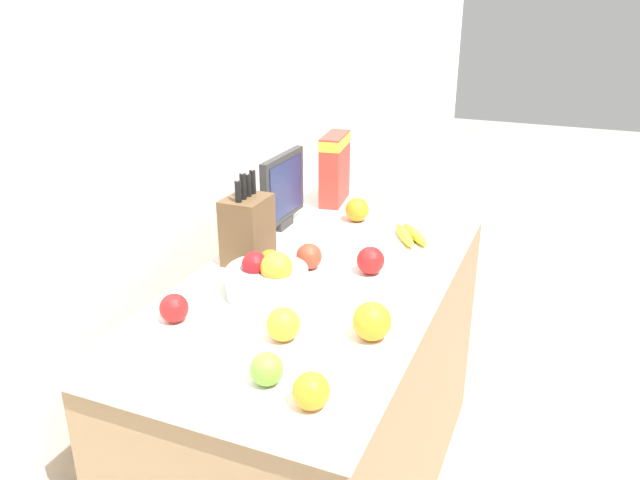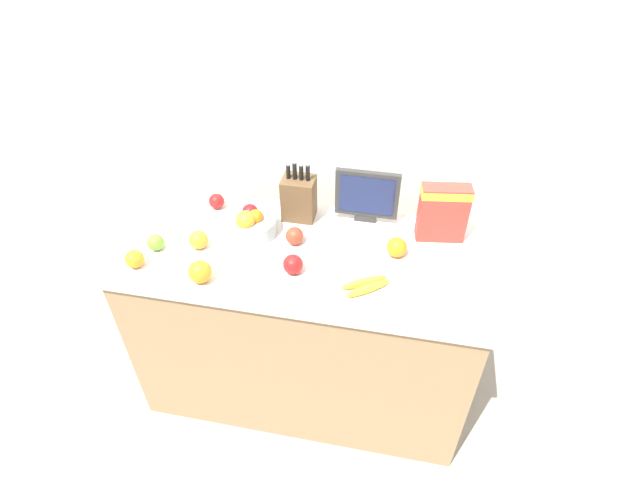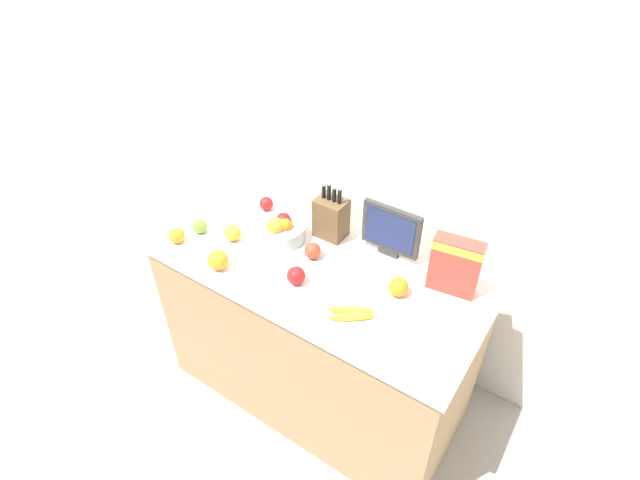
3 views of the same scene
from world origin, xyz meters
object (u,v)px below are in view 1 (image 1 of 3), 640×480
object	(u,v)px
apple_middle	(371,260)
orange_back_center	(357,210)
fruit_bowl	(268,278)
apple_leftmost	(267,369)
small_monitor	(283,189)
knife_block	(248,229)
banana_bunch	(410,235)
orange_by_cereal	(283,324)
cereal_box	(335,165)
orange_near_bowl	(372,321)
apple_rightmost	(309,256)
apple_front	(174,308)
orange_front_center	(311,391)

from	to	relation	value
apple_middle	orange_back_center	distance (m)	0.42
fruit_bowl	apple_leftmost	distance (m)	0.39
small_monitor	apple_leftmost	xyz separation A→B (m)	(-0.82, -0.36, -0.10)
knife_block	banana_bunch	size ratio (longest dim) A/B	1.58
apple_middle	fruit_bowl	bearing A→B (deg)	138.55
apple_leftmost	orange_by_cereal	world-z (taller)	orange_by_cereal
cereal_box	fruit_bowl	bearing A→B (deg)	-179.32
small_monitor	banana_bunch	xyz separation A→B (m)	(0.06, -0.42, -0.12)
banana_bunch	orange_near_bowl	xyz separation A→B (m)	(-0.62, -0.08, 0.03)
apple_rightmost	orange_back_center	xyz separation A→B (m)	(0.42, 0.00, 0.00)
banana_bunch	apple_front	size ratio (longest dim) A/B	2.73
apple_front	orange_near_bowl	distance (m)	0.47
apple_leftmost	orange_back_center	size ratio (longest dim) A/B	0.84
apple_front	apple_rightmost	bearing A→B (deg)	-23.44
orange_near_bowl	apple_leftmost	bearing A→B (deg)	150.68
small_monitor	orange_near_bowl	xyz separation A→B (m)	(-0.57, -0.50, -0.09)
cereal_box	apple_rightmost	bearing A→B (deg)	-173.54
apple_front	orange_back_center	distance (m)	0.84
apple_middle	apple_front	bearing A→B (deg)	141.66
apple_leftmost	apple_rightmost	xyz separation A→B (m)	(0.55, 0.15, 0.00)
banana_bunch	fruit_bowl	bearing A→B (deg)	155.36
orange_by_cereal	small_monitor	bearing A→B (deg)	25.72
orange_back_center	fruit_bowl	bearing A→B (deg)	177.53
banana_bunch	orange_by_cereal	xyz separation A→B (m)	(-0.70, 0.10, 0.02)
apple_rightmost	banana_bunch	bearing A→B (deg)	-32.54
small_monitor	orange_front_center	distance (m)	0.98
orange_near_bowl	orange_by_cereal	xyz separation A→B (m)	(-0.08, 0.18, -0.01)
apple_middle	orange_near_bowl	size ratio (longest dim) A/B	0.88
small_monitor	orange_front_center	xyz separation A→B (m)	(-0.85, -0.47, -0.10)
knife_block	cereal_box	distance (m)	0.61
orange_by_cereal	apple_rightmost	bearing A→B (deg)	15.11
apple_middle	banana_bunch	bearing A→B (deg)	-6.89
fruit_bowl	apple_rightmost	size ratio (longest dim) A/B	2.86
apple_leftmost	orange_back_center	world-z (taller)	orange_back_center
small_monitor	apple_middle	xyz separation A→B (m)	(-0.23, -0.38, -0.09)
knife_block	cereal_box	world-z (taller)	knife_block
cereal_box	apple_middle	world-z (taller)	cereal_box
apple_front	orange_back_center	bearing A→B (deg)	-11.68
knife_block	orange_by_cereal	bearing A→B (deg)	-141.33
apple_front	apple_middle	world-z (taller)	apple_middle
fruit_bowl	orange_near_bowl	size ratio (longest dim) A/B	2.38
apple_front	apple_middle	size ratio (longest dim) A/B	0.89
cereal_box	apple_front	distance (m)	1.00
orange_back_center	knife_block	bearing A→B (deg)	158.04
fruit_bowl	orange_near_bowl	distance (m)	0.33
cereal_box	orange_front_center	xyz separation A→B (m)	(-1.17, -0.41, -0.10)
cereal_box	apple_leftmost	bearing A→B (deg)	-173.36
fruit_bowl	apple_rightmost	world-z (taller)	fruit_bowl
banana_bunch	knife_block	bearing A→B (deg)	131.63
cereal_box	banana_bunch	size ratio (longest dim) A/B	1.32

